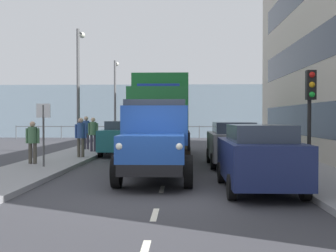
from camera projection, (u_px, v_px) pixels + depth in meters
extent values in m
plane|color=#38383D|center=(171.00, 159.00, 19.34)|extent=(80.00, 80.00, 0.00)
cube|color=gray|center=(274.00, 158.00, 19.18)|extent=(2.47, 35.83, 0.15)
cube|color=gray|center=(69.00, 157.00, 19.50)|extent=(2.47, 35.83, 0.15)
cube|color=silver|center=(144.00, 251.00, 6.02)|extent=(0.12, 1.10, 0.01)
cube|color=silver|center=(155.00, 214.00, 8.31)|extent=(0.12, 1.10, 0.01)
cube|color=silver|center=(162.00, 189.00, 11.25)|extent=(0.12, 1.10, 0.01)
cube|color=silver|center=(166.00, 175.00, 14.06)|extent=(0.12, 1.10, 0.01)
cube|color=silver|center=(169.00, 166.00, 16.79)|extent=(0.12, 1.10, 0.01)
cube|color=silver|center=(171.00, 158.00, 19.76)|extent=(0.12, 1.10, 0.01)
cube|color=silver|center=(172.00, 154.00, 22.19)|extent=(0.12, 1.10, 0.01)
cube|color=silver|center=(173.00, 150.00, 24.50)|extent=(0.12, 1.10, 0.01)
cube|color=silver|center=(174.00, 147.00, 27.01)|extent=(0.12, 1.10, 0.01)
cube|color=silver|center=(175.00, 145.00, 29.77)|extent=(0.12, 1.10, 0.01)
cube|color=silver|center=(175.00, 142.00, 32.41)|extent=(0.12, 1.10, 0.01)
cube|color=silver|center=(176.00, 140.00, 35.14)|extent=(0.12, 1.10, 0.01)
cube|color=#2D3847|center=(322.00, 120.00, 16.48)|extent=(0.08, 20.66, 1.40)
cube|color=#2D3847|center=(323.00, 43.00, 16.42)|extent=(0.08, 20.66, 1.40)
cube|color=gray|center=(177.00, 111.00, 40.19)|extent=(80.00, 0.80, 5.00)
cylinder|color=#4C5156|center=(317.00, 133.00, 36.22)|extent=(0.08, 0.08, 1.20)
cylinder|color=#4C5156|center=(293.00, 133.00, 36.29)|extent=(0.08, 0.08, 1.20)
cylinder|color=#4C5156|center=(269.00, 133.00, 36.36)|extent=(0.08, 0.08, 1.20)
cylinder|color=#4C5156|center=(246.00, 133.00, 36.42)|extent=(0.08, 0.08, 1.20)
cylinder|color=#4C5156|center=(223.00, 133.00, 36.49)|extent=(0.08, 0.08, 1.20)
cylinder|color=#4C5156|center=(199.00, 133.00, 36.56)|extent=(0.08, 0.08, 1.20)
cylinder|color=#4C5156|center=(176.00, 133.00, 36.63)|extent=(0.08, 0.08, 1.20)
cylinder|color=#4C5156|center=(153.00, 133.00, 36.69)|extent=(0.08, 0.08, 1.20)
cylinder|color=#4C5156|center=(130.00, 133.00, 36.76)|extent=(0.08, 0.08, 1.20)
cylinder|color=#4C5156|center=(107.00, 133.00, 36.83)|extent=(0.08, 0.08, 1.20)
cylinder|color=#4C5156|center=(84.00, 132.00, 36.90)|extent=(0.08, 0.08, 1.20)
cylinder|color=#4C5156|center=(61.00, 132.00, 36.97)|extent=(0.08, 0.08, 1.20)
cylinder|color=#4C5156|center=(39.00, 132.00, 37.03)|extent=(0.08, 0.08, 1.20)
cylinder|color=#4C5156|center=(16.00, 132.00, 37.10)|extent=(0.08, 0.08, 1.20)
cube|color=#4C5156|center=(176.00, 127.00, 36.62)|extent=(28.00, 0.08, 0.08)
cube|color=black|center=(156.00, 160.00, 13.12)|extent=(1.64, 5.60, 0.30)
cube|color=#1E479E|center=(152.00, 148.00, 11.26)|extent=(1.72, 1.90, 0.70)
cube|color=silver|center=(149.00, 152.00, 10.37)|extent=(1.16, 0.08, 0.56)
sphere|color=white|center=(179.00, 146.00, 10.34)|extent=(0.20, 0.20, 0.20)
sphere|color=white|center=(119.00, 146.00, 10.39)|extent=(0.20, 0.20, 0.20)
cube|color=#1E479E|center=(155.00, 125.00, 12.76)|extent=(1.93, 1.34, 1.15)
cube|color=#2D3847|center=(155.00, 109.00, 12.75)|extent=(1.78, 1.23, 0.56)
cube|color=#2D2319|center=(159.00, 149.00, 14.46)|extent=(2.10, 2.80, 0.16)
cube|color=black|center=(188.00, 140.00, 14.41)|extent=(0.08, 2.80, 0.56)
cube|color=black|center=(129.00, 140.00, 14.48)|extent=(0.08, 2.80, 0.56)
cylinder|color=black|center=(188.00, 172.00, 11.41)|extent=(0.24, 0.90, 0.90)
cylinder|color=black|center=(117.00, 171.00, 11.47)|extent=(0.24, 0.90, 0.90)
cylinder|color=black|center=(187.00, 160.00, 14.63)|extent=(0.24, 0.90, 0.90)
cylinder|color=black|center=(131.00, 159.00, 14.69)|extent=(0.24, 0.90, 0.90)
cube|color=#1E7033|center=(158.00, 120.00, 17.54)|extent=(2.40, 2.21, 2.60)
cube|color=#2D3847|center=(158.00, 106.00, 17.53)|extent=(2.20, 2.04, 0.80)
cube|color=#1933B2|center=(158.00, 86.00, 17.52)|extent=(1.75, 0.20, 0.16)
cube|color=#1E7033|center=(163.00, 108.00, 21.52)|extent=(2.50, 5.95, 3.00)
cube|color=black|center=(162.00, 142.00, 20.62)|extent=(2.00, 8.07, 0.36)
cylinder|color=black|center=(186.00, 151.00, 17.62)|extent=(0.28, 1.04, 1.04)
cylinder|color=black|center=(131.00, 151.00, 17.69)|extent=(0.28, 1.04, 1.04)
cylinder|color=black|center=(186.00, 145.00, 21.23)|extent=(0.28, 1.04, 1.04)
cylinder|color=black|center=(140.00, 145.00, 21.30)|extent=(0.28, 1.04, 1.04)
cylinder|color=black|center=(185.00, 143.00, 23.35)|extent=(0.28, 1.04, 1.04)
cylinder|color=black|center=(144.00, 143.00, 23.43)|extent=(0.28, 1.04, 1.04)
cube|color=navy|center=(258.00, 160.00, 11.03)|extent=(1.76, 4.23, 1.00)
cube|color=#2D3847|center=(260.00, 133.00, 10.82)|extent=(1.45, 2.33, 0.42)
cylinder|color=black|center=(221.00, 172.00, 12.38)|extent=(0.18, 0.60, 0.60)
cylinder|color=black|center=(279.00, 173.00, 12.32)|extent=(0.18, 0.60, 0.60)
cylinder|color=black|center=(232.00, 187.00, 9.76)|extent=(0.18, 0.60, 0.60)
cylinder|color=black|center=(305.00, 188.00, 9.70)|extent=(0.18, 0.60, 0.60)
cube|color=slate|center=(233.00, 146.00, 16.66)|extent=(1.78, 4.00, 1.00)
cube|color=#2D3847|center=(233.00, 128.00, 16.45)|extent=(1.46, 2.20, 0.42)
cylinder|color=black|center=(209.00, 155.00, 17.94)|extent=(0.18, 0.60, 0.60)
cylinder|color=black|center=(249.00, 156.00, 17.88)|extent=(0.18, 0.60, 0.60)
cylinder|color=black|center=(213.00, 162.00, 15.46)|extent=(0.18, 0.60, 0.60)
cylinder|color=black|center=(260.00, 162.00, 15.40)|extent=(0.18, 0.60, 0.60)
cube|color=#1E6670|center=(123.00, 139.00, 21.65)|extent=(1.83, 4.54, 1.00)
cube|color=#2D3847|center=(123.00, 125.00, 21.84)|extent=(1.50, 2.50, 0.42)
cylinder|color=black|center=(137.00, 151.00, 20.23)|extent=(0.18, 0.60, 0.60)
cylinder|color=black|center=(100.00, 151.00, 20.28)|extent=(0.18, 0.60, 0.60)
cylinder|color=black|center=(142.00, 147.00, 23.04)|extent=(0.18, 0.60, 0.60)
cylinder|color=black|center=(110.00, 147.00, 23.10)|extent=(0.18, 0.60, 0.60)
cylinder|color=#4C473D|center=(35.00, 153.00, 16.13)|extent=(0.14, 0.14, 0.78)
cylinder|color=#4C473D|center=(30.00, 153.00, 16.13)|extent=(0.14, 0.14, 0.78)
cylinder|color=#47724C|center=(33.00, 135.00, 16.12)|extent=(0.34, 0.34, 0.62)
cylinder|color=#47724C|center=(38.00, 136.00, 16.11)|extent=(0.09, 0.09, 0.57)
cylinder|color=#47724C|center=(27.00, 136.00, 16.12)|extent=(0.09, 0.09, 0.57)
sphere|color=tan|center=(32.00, 124.00, 16.11)|extent=(0.21, 0.21, 0.21)
cylinder|color=#4C473D|center=(83.00, 148.00, 18.81)|extent=(0.14, 0.14, 0.84)
cylinder|color=#4C473D|center=(79.00, 148.00, 18.81)|extent=(0.14, 0.14, 0.84)
cylinder|color=#2D4C8C|center=(81.00, 131.00, 18.79)|extent=(0.34, 0.34, 0.67)
cylinder|color=#2D4C8C|center=(86.00, 131.00, 18.79)|extent=(0.09, 0.09, 0.61)
cylinder|color=#2D4C8C|center=(76.00, 131.00, 18.80)|extent=(0.09, 0.09, 0.61)
sphere|color=tan|center=(81.00, 120.00, 18.78)|extent=(0.23, 0.23, 0.23)
cylinder|color=#383342|center=(95.00, 143.00, 21.93)|extent=(0.14, 0.14, 0.85)
cylinder|color=#383342|center=(91.00, 143.00, 21.93)|extent=(0.14, 0.14, 0.85)
cylinder|color=#47724C|center=(93.00, 128.00, 21.91)|extent=(0.34, 0.34, 0.67)
cylinder|color=#47724C|center=(97.00, 129.00, 21.91)|extent=(0.09, 0.09, 0.62)
cylinder|color=#47724C|center=(89.00, 129.00, 21.92)|extent=(0.09, 0.09, 0.62)
sphere|color=tan|center=(93.00, 120.00, 21.91)|extent=(0.23, 0.23, 0.23)
cylinder|color=#383342|center=(88.00, 141.00, 23.51)|extent=(0.14, 0.14, 0.88)
cylinder|color=#383342|center=(85.00, 141.00, 23.52)|extent=(0.14, 0.14, 0.88)
cylinder|color=#2D4C8C|center=(86.00, 127.00, 23.50)|extent=(0.34, 0.34, 0.70)
cylinder|color=#2D4C8C|center=(90.00, 128.00, 23.49)|extent=(0.09, 0.09, 0.64)
cylinder|color=#2D4C8C|center=(82.00, 128.00, 23.51)|extent=(0.09, 0.09, 0.64)
sphere|color=tan|center=(86.00, 119.00, 23.49)|extent=(0.24, 0.24, 0.24)
cylinder|color=black|center=(309.00, 122.00, 13.14)|extent=(0.12, 0.12, 3.20)
cube|color=black|center=(311.00, 85.00, 12.98)|extent=(0.28, 0.24, 0.90)
sphere|color=red|center=(312.00, 75.00, 12.85)|extent=(0.18, 0.18, 0.18)
sphere|color=orange|center=(312.00, 85.00, 12.86)|extent=(0.18, 0.18, 0.18)
sphere|color=green|center=(312.00, 95.00, 12.87)|extent=(0.18, 0.18, 0.18)
cylinder|color=#59595B|center=(78.00, 90.00, 21.95)|extent=(0.16, 0.16, 6.33)
cylinder|color=#59595B|center=(80.00, 32.00, 22.34)|extent=(0.10, 0.90, 0.10)
sphere|color=silver|center=(82.00, 35.00, 22.79)|extent=(0.32, 0.32, 0.32)
cylinder|color=#59595B|center=(115.00, 101.00, 31.93)|extent=(0.16, 0.16, 6.04)
cylinder|color=#59595B|center=(116.00, 63.00, 32.32)|extent=(0.10, 0.90, 0.10)
sphere|color=silver|center=(117.00, 64.00, 32.77)|extent=(0.32, 0.32, 0.32)
cylinder|color=#4C4C4C|center=(43.00, 136.00, 15.16)|extent=(0.07, 0.07, 2.20)
cube|color=silver|center=(43.00, 111.00, 15.15)|extent=(0.50, 0.04, 0.50)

